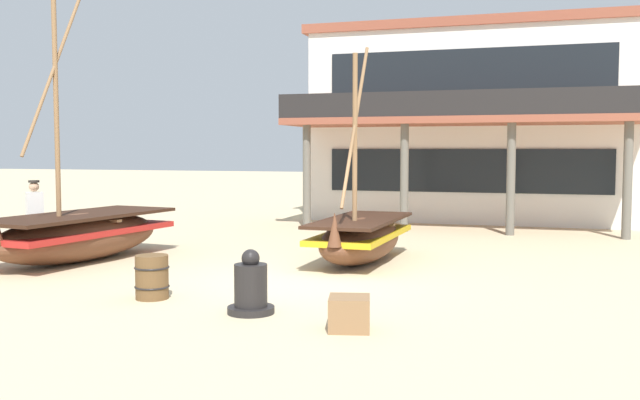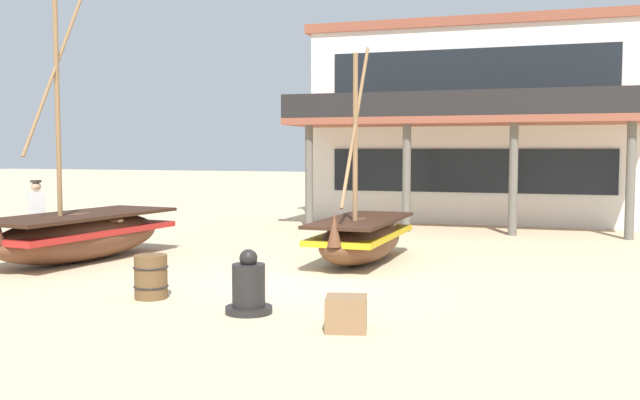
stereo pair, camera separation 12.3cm
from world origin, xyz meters
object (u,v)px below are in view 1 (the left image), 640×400
at_px(fishing_boat_near_left, 79,234).
at_px(capstan_winch, 251,288).
at_px(fishing_boat_centre_large, 361,237).
at_px(fisherman_by_hull, 35,218).
at_px(harbor_building_main, 474,124).
at_px(wooden_barrel, 152,277).
at_px(cargo_crate, 349,313).

xyz_separation_m(fishing_boat_near_left, capstan_winch, (5.42, -3.38, -0.21)).
xyz_separation_m(fishing_boat_centre_large, fisherman_by_hull, (-7.25, -1.20, 0.31)).
distance_m(fisherman_by_hull, harbor_building_main, 14.97).
bearing_deg(fishing_boat_centre_large, capstan_winch, -93.98).
relative_size(capstan_winch, harbor_building_main, 0.09).
distance_m(capstan_winch, wooden_barrel, 1.95).
height_order(fishing_boat_centre_large, fisherman_by_hull, fishing_boat_centre_large).
relative_size(fisherman_by_hull, cargo_crate, 3.14).
xyz_separation_m(fisherman_by_hull, capstan_winch, (6.90, -3.84, -0.47)).
height_order(fisherman_by_hull, capstan_winch, fisherman_by_hull).
xyz_separation_m(wooden_barrel, harbor_building_main, (3.54, 15.43, 2.92)).
xyz_separation_m(cargo_crate, harbor_building_main, (0.03, 16.39, 3.04)).
height_order(capstan_winch, cargo_crate, capstan_winch).
bearing_deg(capstan_winch, fishing_boat_centre_large, 86.02).
relative_size(wooden_barrel, cargo_crate, 1.31).
bearing_deg(fisherman_by_hull, capstan_winch, -29.07).
relative_size(fishing_boat_centre_large, harbor_building_main, 0.42).
height_order(fishing_boat_centre_large, harbor_building_main, harbor_building_main).
xyz_separation_m(fishing_boat_near_left, fisherman_by_hull, (-1.49, 0.45, 0.26)).
xyz_separation_m(fishing_boat_near_left, harbor_building_main, (7.06, 12.50, 2.69)).
bearing_deg(cargo_crate, wooden_barrel, 164.72).
bearing_deg(capstan_winch, fisherman_by_hull, 150.93).
bearing_deg(cargo_crate, fishing_boat_near_left, 151.05).
bearing_deg(capstan_winch, cargo_crate, -17.39).
bearing_deg(harbor_building_main, cargo_crate, -90.09).
relative_size(fisherman_by_hull, wooden_barrel, 2.41).
bearing_deg(fishing_boat_centre_large, fishing_boat_near_left, -164.00).
distance_m(fishing_boat_near_left, cargo_crate, 8.05).
distance_m(fishing_boat_near_left, harbor_building_main, 14.61).
bearing_deg(harbor_building_main, capstan_winch, -95.91).
distance_m(fisherman_by_hull, cargo_crate, 9.58).
bearing_deg(capstan_winch, fishing_boat_near_left, 148.00).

